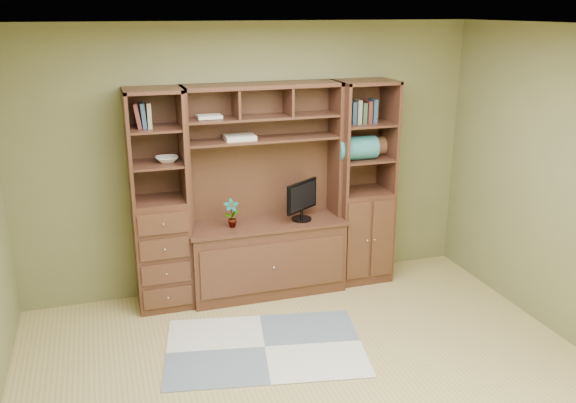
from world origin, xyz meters
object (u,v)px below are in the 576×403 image
object	(u,v)px
left_tower	(159,202)
monitor	(302,194)
right_tower	(363,183)
center_hutch	(266,193)

from	to	relation	value
left_tower	monitor	world-z (taller)	left_tower
left_tower	monitor	size ratio (longest dim) A/B	3.81
left_tower	right_tower	bearing A→B (deg)	0.00
left_tower	right_tower	xyz separation A→B (m)	(2.02, 0.00, 0.00)
center_hutch	right_tower	xyz separation A→B (m)	(1.02, 0.04, 0.00)
center_hutch	monitor	xyz separation A→B (m)	(0.35, -0.03, -0.03)
center_hutch	left_tower	bearing A→B (deg)	177.71
right_tower	monitor	size ratio (longest dim) A/B	3.81
center_hutch	monitor	bearing A→B (deg)	-5.72
center_hutch	right_tower	bearing A→B (deg)	2.23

